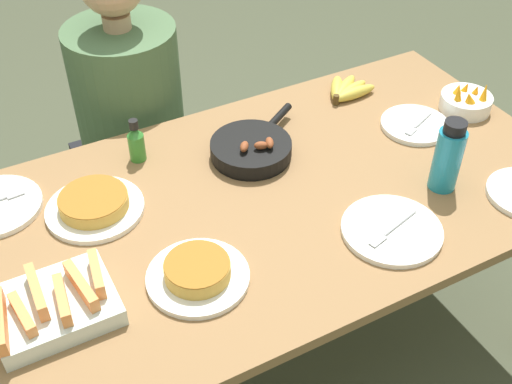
% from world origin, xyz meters
% --- Properties ---
extents(ground_plane, '(14.00, 14.00, 0.00)m').
position_xyz_m(ground_plane, '(0.00, 0.00, 0.00)').
color(ground_plane, '#474C38').
extents(dining_table, '(1.88, 0.96, 0.74)m').
position_xyz_m(dining_table, '(0.00, 0.00, 0.66)').
color(dining_table, olive).
rests_on(dining_table, ground_plane).
extents(banana_bunch, '(0.18, 0.15, 0.04)m').
position_xyz_m(banana_bunch, '(0.53, 0.34, 0.76)').
color(banana_bunch, gold).
rests_on(banana_bunch, dining_table).
extents(melon_tray, '(0.28, 0.22, 0.10)m').
position_xyz_m(melon_tray, '(-0.60, -0.14, 0.78)').
color(melon_tray, silver).
rests_on(melon_tray, dining_table).
extents(skillet, '(0.34, 0.27, 0.08)m').
position_xyz_m(skillet, '(0.09, 0.19, 0.77)').
color(skillet, black).
rests_on(skillet, dining_table).
extents(frittata_plate_center, '(0.26, 0.26, 0.06)m').
position_xyz_m(frittata_plate_center, '(-0.26, -0.19, 0.77)').
color(frittata_plate_center, white).
rests_on(frittata_plate_center, dining_table).
extents(frittata_plate_side, '(0.27, 0.27, 0.05)m').
position_xyz_m(frittata_plate_side, '(-0.41, 0.17, 0.77)').
color(frittata_plate_side, white).
rests_on(frittata_plate_side, dining_table).
extents(empty_plate_near_front, '(0.27, 0.27, 0.02)m').
position_xyz_m(empty_plate_near_front, '(0.26, -0.28, 0.75)').
color(empty_plate_near_front, white).
rests_on(empty_plate_near_front, dining_table).
extents(empty_plate_far_right, '(0.22, 0.22, 0.02)m').
position_xyz_m(empty_plate_far_right, '(0.62, 0.07, 0.75)').
color(empty_plate_far_right, white).
rests_on(empty_plate_far_right, dining_table).
extents(fruit_bowl_mango, '(0.17, 0.17, 0.11)m').
position_xyz_m(fruit_bowl_mango, '(0.83, 0.08, 0.78)').
color(fruit_bowl_mango, white).
rests_on(fruit_bowl_mango, dining_table).
extents(water_bottle, '(0.08, 0.08, 0.22)m').
position_xyz_m(water_bottle, '(0.50, -0.20, 0.85)').
color(water_bottle, teal).
rests_on(water_bottle, dining_table).
extents(hot_sauce_bottle, '(0.05, 0.05, 0.14)m').
position_xyz_m(hot_sauce_bottle, '(-0.22, 0.34, 0.80)').
color(hot_sauce_bottle, '#337F2D').
rests_on(hot_sauce_bottle, dining_table).
extents(person_figure, '(0.42, 0.42, 1.23)m').
position_xyz_m(person_figure, '(-0.12, 0.72, 0.50)').
color(person_figure, black).
rests_on(person_figure, ground_plane).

